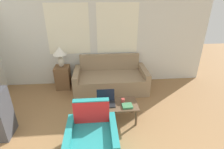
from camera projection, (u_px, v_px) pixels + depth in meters
wall_back at (96, 38)px, 4.71m from camera, size 6.17×0.06×2.60m
couch at (111, 80)px, 4.75m from camera, size 1.92×0.93×0.89m
armchair at (92, 140)px, 2.81m from camera, size 0.79×0.78×0.84m
side_table at (63, 77)px, 4.79m from camera, size 0.39×0.39×0.63m
table_lamp at (60, 53)px, 4.50m from camera, size 0.36×0.36×0.55m
coffee_table at (114, 106)px, 3.52m from camera, size 0.95×0.51×0.39m
laptop at (106, 101)px, 3.50m from camera, size 0.36×0.31×0.25m
cup_navy at (123, 101)px, 3.51m from camera, size 0.07×0.07×0.10m
book_red at (127, 106)px, 3.41m from camera, size 0.21×0.19×0.04m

